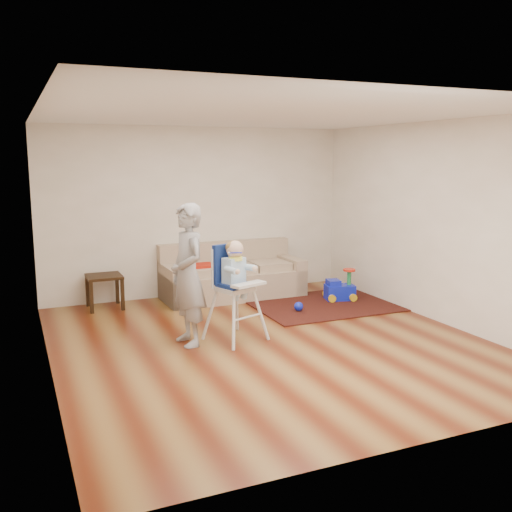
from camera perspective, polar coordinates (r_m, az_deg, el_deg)
name	(u,v)px	position (r m, az deg, el deg)	size (l,w,h in m)	color
ground	(269,342)	(7.00, 1.31, -8.60)	(5.50, 5.50, 0.00)	#541C0A
room_envelope	(252,185)	(7.13, -0.40, 7.10)	(5.04, 5.52, 2.72)	beige
sofa	(233,271)	(9.10, -2.34, -1.49)	(2.24, 0.93, 0.86)	tan
side_table	(105,292)	(8.76, -14.89, -3.47)	(0.50, 0.50, 0.50)	black
area_rug	(325,304)	(8.77, 6.92, -4.82)	(2.15, 1.62, 0.02)	black
ride_on_toy	(340,284)	(9.01, 8.38, -2.81)	(0.45, 0.32, 0.49)	#1221D0
toy_ball	(299,306)	(8.31, 4.28, -5.06)	(0.13, 0.13, 0.13)	#1221D0
high_chair	(235,292)	(6.94, -2.10, -3.64)	(0.74, 0.74, 1.24)	silver
adult	(188,275)	(6.77, -6.83, -1.89)	(0.62, 0.41, 1.69)	#9B9B9E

